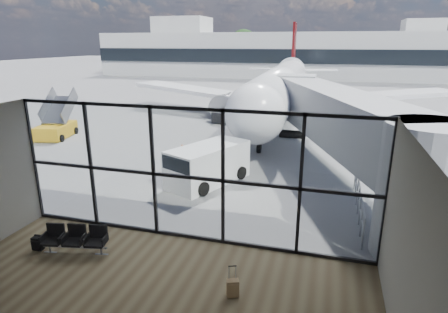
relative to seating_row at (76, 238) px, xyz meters
The scene contains 22 objects.
ground 41.93m from the seating_row, 85.75° to the left, with size 220.00×220.00×0.00m, color slate.
lounge_shell 4.82m from the seating_row, 43.91° to the right, with size 12.02×8.01×4.51m.
glass_curtain_wall 4.00m from the seating_row, 30.25° to the left, with size 12.10×0.12×4.50m.
jet_bridge 12.17m from the seating_row, 47.98° to the left, with size 8.00×16.50×4.33m.
apron_railing 10.20m from the seating_row, 31.39° to the left, with size 0.06×5.46×1.11m.
far_terminal 63.94m from the seating_row, 87.74° to the left, with size 80.00×12.20×11.00m.
tree_0 84.97m from the seating_row, 119.58° to the left, with size 4.95×4.95×7.12m.
tree_1 82.21m from the seating_row, 115.93° to the left, with size 5.61×5.61×8.07m.
tree_2 79.82m from the seating_row, 112.05° to the left, with size 6.27×6.27×9.03m.
tree_3 77.69m from the seating_row, 107.94° to the left, with size 4.95×4.95×7.12m.
tree_4 76.10m from the seating_row, 103.63° to the left, with size 5.61×5.61×8.07m.
tree_5 74.96m from the seating_row, 99.15° to the left, with size 6.27×6.27×9.03m.
seating_row is the anchor object (origin of this frame).
backpack 1.32m from the seating_row, 168.83° to the right, with size 0.34×0.31×0.48m.
suitcase 5.37m from the seating_row, ahead, with size 0.37×0.32×0.87m.
airliner 25.67m from the seating_row, 83.30° to the left, with size 29.11×33.70×8.68m.
service_van 7.21m from the seating_row, 73.53° to the left, with size 3.32×4.51×1.80m.
belt_loader 20.86m from the seating_row, 92.22° to the left, with size 2.19×3.72×1.62m.
mobile_stairs 16.50m from the seating_row, 131.11° to the left, with size 2.57×3.99×2.60m.
traffic_cone_a 11.09m from the seating_row, 94.63° to the left, with size 0.44×0.44×0.63m.
traffic_cone_b 12.08m from the seating_row, 80.69° to the left, with size 0.39×0.39×0.56m.
traffic_cone_c 18.99m from the seating_row, 82.14° to the left, with size 0.44×0.44×0.63m.
Camera 1 is at (4.27, -10.60, 6.39)m, focal length 30.00 mm.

